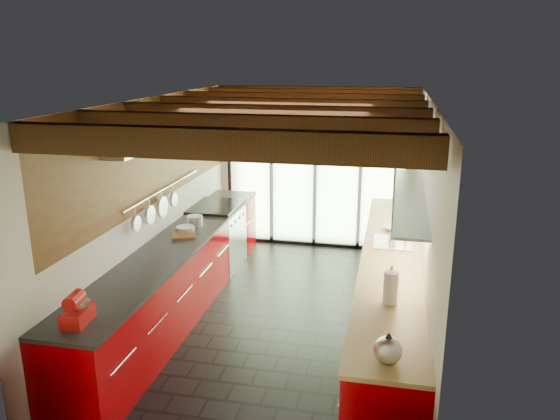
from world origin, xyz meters
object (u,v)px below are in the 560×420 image
object	(u,v)px
bowl	(393,228)
stand_mixer	(78,311)
paper_towel	(391,288)
soap_bottle	(393,237)
kettle	(388,349)

from	to	relation	value
bowl	stand_mixer	bearing A→B (deg)	-129.47
stand_mixer	bowl	distance (m)	4.00
stand_mixer	paper_towel	xyz separation A→B (m)	(2.54, 0.92, 0.04)
paper_towel	soap_bottle	bearing A→B (deg)	90.00
stand_mixer	kettle	xyz separation A→B (m)	(2.54, -0.08, -0.00)
stand_mixer	kettle	distance (m)	2.54
stand_mixer	soap_bottle	size ratio (longest dim) A/B	1.94
soap_bottle	bowl	bearing A→B (deg)	90.00
bowl	kettle	bearing A→B (deg)	-90.00
paper_towel	stand_mixer	bearing A→B (deg)	-160.18
kettle	bowl	xyz separation A→B (m)	(0.00, 3.16, -0.08)
kettle	paper_towel	bearing A→B (deg)	90.00
bowl	paper_towel	bearing A→B (deg)	-90.00
stand_mixer	paper_towel	bearing A→B (deg)	19.82
stand_mixer	soap_bottle	xyz separation A→B (m)	(2.54, 2.56, -0.03)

